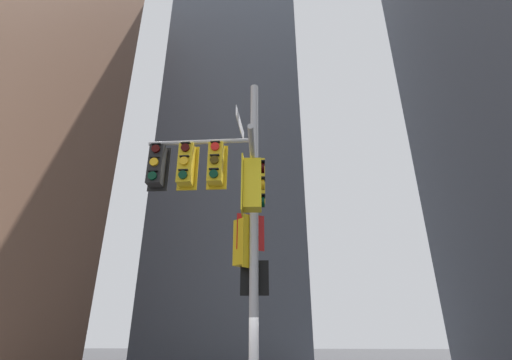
{
  "coord_description": "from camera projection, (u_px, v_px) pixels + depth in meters",
  "views": [
    {
      "loc": [
        0.43,
        -7.43,
        2.19
      ],
      "look_at": [
        0.03,
        0.22,
        5.52
      ],
      "focal_mm": 25.05,
      "sensor_mm": 36.0,
      "label": 1
    }
  ],
  "objects": [
    {
      "name": "building_mid_block",
      "position": [
        236.0,
        142.0,
        35.81
      ],
      "size": [
        12.03,
        12.03,
        39.87
      ],
      "primitive_type": "cube",
      "color": "#4C5460",
      "rests_on": "ground"
    },
    {
      "name": "signal_pole_assembly",
      "position": [
        227.0,
        199.0,
        7.88
      ],
      "size": [
        2.87,
        2.93,
        8.03
      ],
      "color": "#B2B2B5",
      "rests_on": "ground"
    }
  ]
}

